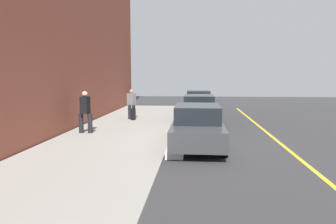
{
  "coord_description": "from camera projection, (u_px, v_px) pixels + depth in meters",
  "views": [
    {
      "loc": [
        11.69,
        -0.05,
        2.6
      ],
      "look_at": [
        -1.04,
        -1.15,
        1.13
      ],
      "focal_mm": 34.43,
      "sensor_mm": 36.0,
      "label": 1
    }
  ],
  "objects": [
    {
      "name": "snow_bank_curb",
      "position": [
        180.0,
        134.0,
        13.78
      ],
      "size": [
        7.87,
        0.56,
        0.22
      ],
      "primitive_type": "cube",
      "color": "white",
      "rests_on": "ground"
    },
    {
      "name": "parked_car_silver",
      "position": [
        198.0,
        101.0,
        22.87
      ],
      "size": [
        4.22,
        2.02,
        1.51
      ],
      "color": "black",
      "rests_on": "ground"
    },
    {
      "name": "parked_car_charcoal",
      "position": [
        197.0,
        126.0,
        11.66
      ],
      "size": [
        4.44,
        1.91,
        1.51
      ],
      "color": "black",
      "rests_on": "ground"
    },
    {
      "name": "sidewalk",
      "position": [
        109.0,
        142.0,
        12.14
      ],
      "size": [
        28.0,
        4.6,
        0.15
      ],
      "primitive_type": "cube",
      "color": "gray",
      "rests_on": "ground"
    },
    {
      "name": "pedestrian_black_coat",
      "position": [
        85.0,
        111.0,
        13.62
      ],
      "size": [
        0.48,
        0.59,
        1.78
      ],
      "color": "black",
      "rests_on": "sidewalk"
    },
    {
      "name": "pedestrian_grey_coat",
      "position": [
        132.0,
        103.0,
        18.15
      ],
      "size": [
        0.51,
        0.53,
        1.66
      ],
      "color": "black",
      "rests_on": "sidewalk"
    },
    {
      "name": "parked_car_black",
      "position": [
        199.0,
        109.0,
        17.45
      ],
      "size": [
        4.3,
        1.93,
        1.51
      ],
      "color": "black",
      "rests_on": "ground"
    },
    {
      "name": "lane_stripe_centre",
      "position": [
        286.0,
        148.0,
        11.59
      ],
      "size": [
        28.0,
        0.14,
        0.01
      ],
      "primitive_type": "cube",
      "color": "gold",
      "rests_on": "ground"
    },
    {
      "name": "rolling_suitcase",
      "position": [
        133.0,
        114.0,
        17.7
      ],
      "size": [
        0.34,
        0.22,
        0.98
      ],
      "color": "black",
      "rests_on": "sidewalk"
    },
    {
      "name": "ground_plane",
      "position": [
        197.0,
        146.0,
        11.86
      ],
      "size": [
        56.0,
        56.0,
        0.0
      ],
      "primitive_type": "plane",
      "color": "#333335"
    }
  ]
}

